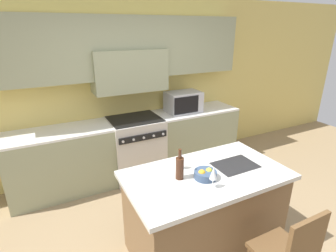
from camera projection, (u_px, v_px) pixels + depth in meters
back_cabinetry at (127, 73)px, 3.95m from camera, size 10.00×0.46×2.70m
back_counter at (136, 147)px, 4.14m from camera, size 3.59×0.62×0.93m
range_stove at (136, 147)px, 4.12m from camera, size 0.79×0.70×0.95m
microwave at (183, 102)px, 4.28m from camera, size 0.56×0.38×0.33m
kitchen_island at (204, 211)px, 2.70m from camera, size 1.58×0.89×0.92m
island_chair at (290, 252)px, 2.10m from camera, size 0.42×0.40×0.96m
wine_bottle at (180, 168)px, 2.41m from camera, size 0.08×0.08×0.30m
wine_glass_near at (213, 174)px, 2.26m from camera, size 0.07×0.07×0.21m
wine_glass_far at (180, 156)px, 2.57m from camera, size 0.07×0.07×0.21m
fruit_bowl at (205, 174)px, 2.45m from camera, size 0.21×0.21×0.10m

